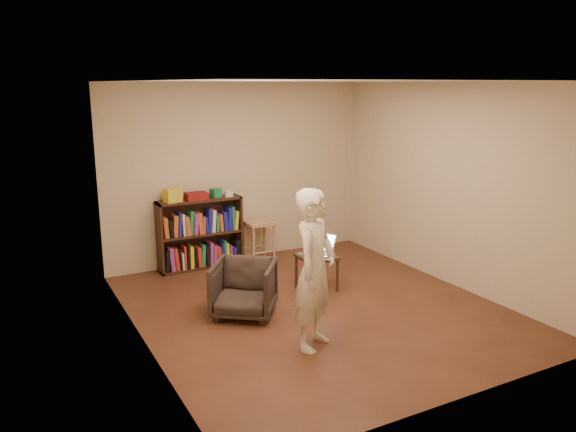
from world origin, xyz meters
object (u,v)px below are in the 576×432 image
stool (259,229)px  side_table (317,261)px  laptop (318,250)px  armchair (244,289)px  bookshelf (200,237)px  person (315,270)px

stool → side_table: (0.13, -1.44, -0.11)m
side_table → laptop: laptop is taller
stool → armchair: (-1.02, -1.76, -0.17)m
bookshelf → armchair: bearing=-94.4°
stool → person: person is taller
side_table → armchair: bearing=-164.6°
armchair → laptop: laptop is taller
bookshelf → person: bearing=-86.9°
stool → laptop: laptop is taller
laptop → person: size_ratio=0.31×
stool → side_table: bearing=-84.8°
armchair → person: 1.20m
side_table → person: person is taller
bookshelf → laptop: bearing=-55.2°
laptop → side_table: bearing=-66.2°
bookshelf → side_table: size_ratio=2.65×
stool → armchair: 2.04m
stool → side_table: size_ratio=1.33×
person → armchair: bearing=70.2°
armchair → side_table: bearing=51.4°
armchair → side_table: (1.15, 0.32, 0.06)m
stool → person: 2.91m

